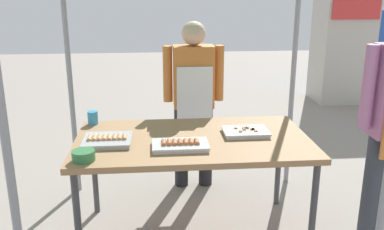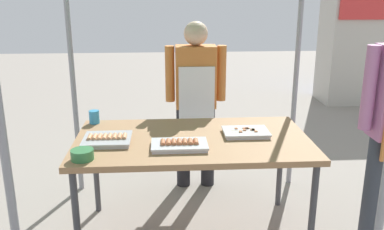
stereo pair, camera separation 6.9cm
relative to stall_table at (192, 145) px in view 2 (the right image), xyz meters
The scene contains 9 objects.
stall_table is the anchor object (origin of this frame).
tray_grilled_sausages 0.21m from the stall_table, 118.59° to the right, with size 0.36×0.22×0.05m.
tray_meat_skewers 0.39m from the stall_table, ahead, with size 0.32×0.23×0.04m.
tray_pork_links 0.58m from the stall_table, behind, with size 0.32×0.29×0.05m.
condiment_bowl 0.77m from the stall_table, 154.07° to the right, with size 0.14×0.14×0.06m, color #33723F.
drink_cup_near_edge 0.82m from the stall_table, 152.41° to the left, with size 0.08×0.08×0.10m, color #338CBF.
vendor_woman 0.83m from the stall_table, 84.22° to the left, with size 0.52×0.22×1.47m.
neighbor_stall_left 4.50m from the stall_table, 53.74° to the left, with size 0.79×0.70×1.84m.
neighbor_stall_right 4.67m from the stall_table, 53.13° to the left, with size 0.99×0.70×1.99m.
Camera 2 is at (-0.18, -2.73, 1.75)m, focal length 39.68 mm.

